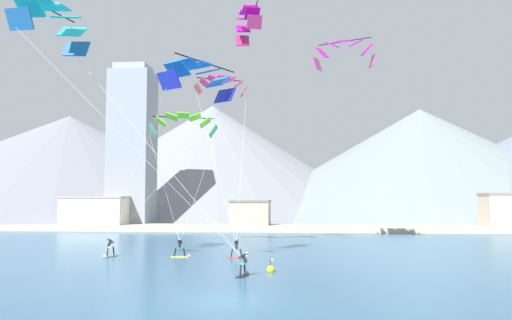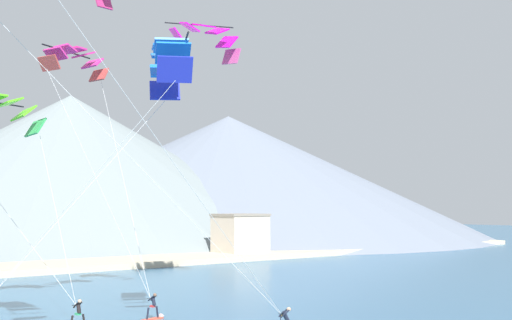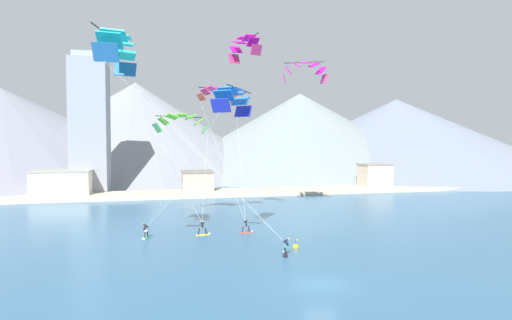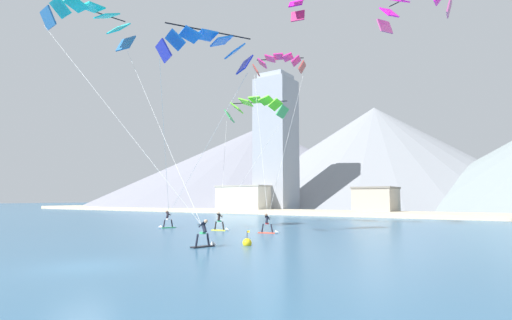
# 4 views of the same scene
# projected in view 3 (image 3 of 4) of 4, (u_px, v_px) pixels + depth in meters

# --- Properties ---
(ground_plane) EXTENTS (400.00, 400.00, 0.00)m
(ground_plane) POSITION_uv_depth(u_px,v_px,m) (321.00, 285.00, 28.44)
(ground_plane) COLOR #336084
(kitesurfer_near_lead) EXTENTS (1.79, 0.75, 1.65)m
(kitesurfer_near_lead) POSITION_uv_depth(u_px,v_px,m) (248.00, 229.00, 45.20)
(kitesurfer_near_lead) COLOR #E54C33
(kitesurfer_near_lead) RESTS_ON ground
(kitesurfer_near_trail) EXTENTS (1.77, 0.60, 1.72)m
(kitesurfer_near_trail) POSITION_uv_depth(u_px,v_px,m) (204.00, 231.00, 44.04)
(kitesurfer_near_trail) COLOR yellow
(kitesurfer_near_trail) RESTS_ON ground
(kitesurfer_mid_center) EXTENTS (0.81, 1.79, 1.69)m
(kitesurfer_mid_center) POSITION_uv_depth(u_px,v_px,m) (286.00, 249.00, 36.13)
(kitesurfer_mid_center) COLOR black
(kitesurfer_mid_center) RESTS_ON ground
(kitesurfer_far_left) EXTENTS (0.94, 1.78, 1.72)m
(kitesurfer_far_left) POSITION_uv_depth(u_px,v_px,m) (145.00, 234.00, 42.16)
(kitesurfer_far_left) COLOR #33B266
(kitesurfer_far_left) RESTS_ON ground
(parafoil_kite_near_lead) EXTENTS (5.43, 7.64, 15.97)m
(parafoil_kite_near_lead) POSITION_uv_depth(u_px,v_px,m) (218.00, 93.00, 49.93)
(parafoil_kite_near_lead) COLOR #BF423B
(parafoil_kite_near_trail) EXTENTS (7.32, 10.54, 12.68)m
(parafoil_kite_near_trail) POSITION_uv_depth(u_px,v_px,m) (181.00, 121.00, 51.48)
(parafoil_kite_near_trail) COLOR green
(parafoil_kite_mid_center) EXTENTS (15.78, 7.82, 18.02)m
(parafoil_kite_mid_center) POSITION_uv_depth(u_px,v_px,m) (118.00, 49.00, 33.72)
(parafoil_kite_mid_center) COLOR #2161A1
(parafoil_kite_far_left) EXTENTS (10.99, 8.38, 14.15)m
(parafoil_kite_far_left) POSITION_uv_depth(u_px,v_px,m) (232.00, 99.00, 39.10)
(parafoil_kite_far_left) COLOR #212BB7
(parafoil_kite_distant_high_outer) EXTENTS (3.11, 6.18, 2.63)m
(parafoil_kite_distant_high_outer) POSITION_uv_depth(u_px,v_px,m) (244.00, 45.00, 47.94)
(parafoil_kite_distant_high_outer) COLOR #BC2B65
(parafoil_kite_distant_low_drift) EXTENTS (6.60, 3.03, 3.10)m
(parafoil_kite_distant_low_drift) POSITION_uv_depth(u_px,v_px,m) (305.00, 70.00, 55.30)
(parafoil_kite_distant_low_drift) COLOR #C4488A
(race_marker_buoy) EXTENTS (0.56, 0.56, 1.02)m
(race_marker_buoy) POSITION_uv_depth(u_px,v_px,m) (296.00, 247.00, 38.35)
(race_marker_buoy) COLOR yellow
(race_marker_buoy) RESTS_ON ground
(shoreline_strip) EXTENTS (180.00, 10.00, 0.70)m
(shoreline_strip) POSITION_uv_depth(u_px,v_px,m) (220.00, 193.00, 79.43)
(shoreline_strip) COLOR beige
(shoreline_strip) RESTS_ON ground
(shore_building_harbour_front) EXTENTS (10.39, 6.62, 5.23)m
(shore_building_harbour_front) POSITION_uv_depth(u_px,v_px,m) (63.00, 184.00, 74.54)
(shore_building_harbour_front) COLOR silver
(shore_building_harbour_front) RESTS_ON ground
(shore_building_promenade_mid) EXTENTS (6.35, 5.20, 5.74)m
(shore_building_promenade_mid) POSITION_uv_depth(u_px,v_px,m) (375.00, 177.00, 88.26)
(shore_building_promenade_mid) COLOR beige
(shore_building_promenade_mid) RESTS_ON ground
(shore_building_quay_east) EXTENTS (6.36, 7.00, 4.63)m
(shore_building_quay_east) POSITION_uv_depth(u_px,v_px,m) (197.00, 182.00, 81.70)
(shore_building_quay_east) COLOR #A89E8E
(shore_building_quay_east) RESTS_ON ground
(highrise_tower) EXTENTS (7.00, 7.00, 28.11)m
(highrise_tower) POSITION_uv_depth(u_px,v_px,m) (90.00, 125.00, 79.87)
(highrise_tower) COLOR gray
(highrise_tower) RESTS_ON ground
(mountain_peak_west_ridge) EXTENTS (93.46, 93.46, 29.97)m
(mountain_peak_west_ridge) POSITION_uv_depth(u_px,v_px,m) (136.00, 129.00, 128.97)
(mountain_peak_west_ridge) COLOR gray
(mountain_peak_west_ridge) RESTS_ON ground
(mountain_peak_central_summit) EXTENTS (96.32, 96.32, 27.36)m
(mountain_peak_central_summit) POSITION_uv_depth(u_px,v_px,m) (300.00, 134.00, 136.16)
(mountain_peak_central_summit) COLOR gray
(mountain_peak_central_summit) RESTS_ON ground
(mountain_peak_east_shoulder) EXTENTS (107.50, 107.50, 25.55)m
(mountain_peak_east_shoulder) POSITION_uv_depth(u_px,v_px,m) (396.00, 136.00, 137.71)
(mountain_peak_east_shoulder) COLOR slate
(mountain_peak_east_shoulder) RESTS_ON ground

